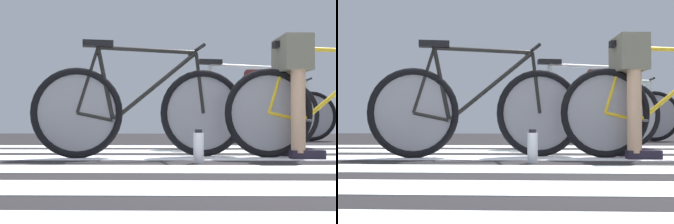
{
  "view_description": "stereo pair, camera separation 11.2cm",
  "coord_description": "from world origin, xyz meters",
  "views": [
    {
      "loc": [
        -0.32,
        -3.01,
        0.32
      ],
      "look_at": [
        -0.4,
        1.16,
        0.4
      ],
      "focal_mm": 47.59,
      "sensor_mm": 36.0,
      "label": 1
    },
    {
      "loc": [
        -0.21,
        -3.01,
        0.32
      ],
      "look_at": [
        -0.4,
        1.16,
        0.4
      ],
      "focal_mm": 47.59,
      "sensor_mm": 36.0,
      "label": 2
    }
  ],
  "objects": [
    {
      "name": "ground",
      "position": [
        0.0,
        0.0,
        0.01
      ],
      "size": [
        18.0,
        14.0,
        0.02
      ],
      "color": "black"
    },
    {
      "name": "crosswalk_markings",
      "position": [
        -0.08,
        0.11,
        0.02
      ],
      "size": [
        5.49,
        4.21,
        0.0
      ],
      "color": "silver",
      "rests_on": "ground"
    },
    {
      "name": "bicycle_1_of_4",
      "position": [
        -0.61,
        0.57,
        0.41
      ],
      "size": [
        1.71,
        0.56,
        0.93
      ],
      "rotation": [
        0.0,
        0.0,
        0.19
      ],
      "color": "black",
      "rests_on": "ground"
    },
    {
      "name": "bicycle_2_of_4",
      "position": [
        0.92,
        0.6,
        0.41
      ],
      "size": [
        1.74,
        0.52,
        0.93
      ],
      "rotation": [
        0.0,
        0.0,
        0.07
      ],
      "color": "black",
      "rests_on": "ground"
    },
    {
      "name": "cyclist_2_of_4",
      "position": [
        0.61,
        0.58,
        0.65
      ],
      "size": [
        0.34,
        0.42,
        0.97
      ],
      "rotation": [
        0.0,
        0.0,
        0.07
      ],
      "color": "tan",
      "rests_on": "ground"
    },
    {
      "name": "bicycle_3_of_4",
      "position": [
        0.37,
        1.69,
        0.41
      ],
      "size": [
        1.72,
        0.55,
        0.93
      ],
      "rotation": [
        0.0,
        0.0,
        0.18
      ],
      "color": "black",
      "rests_on": "ground"
    },
    {
      "name": "bicycle_4_of_4",
      "position": [
        1.1,
        3.45,
        0.41
      ],
      "size": [
        1.74,
        0.52,
        0.93
      ],
      "rotation": [
        0.0,
        0.0,
        -0.06
      ],
      "color": "black",
      "rests_on": "ground"
    },
    {
      "name": "cyclist_4_of_4",
      "position": [
        0.79,
        3.47,
        0.68
      ],
      "size": [
        0.33,
        0.42,
        1.02
      ],
      "rotation": [
        0.0,
        0.0,
        -0.06
      ],
      "color": "beige",
      "rests_on": "ground"
    },
    {
      "name": "water_bottle",
      "position": [
        -0.17,
        0.12,
        0.13
      ],
      "size": [
        0.07,
        0.07,
        0.24
      ],
      "color": "silver",
      "rests_on": "ground"
    }
  ]
}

